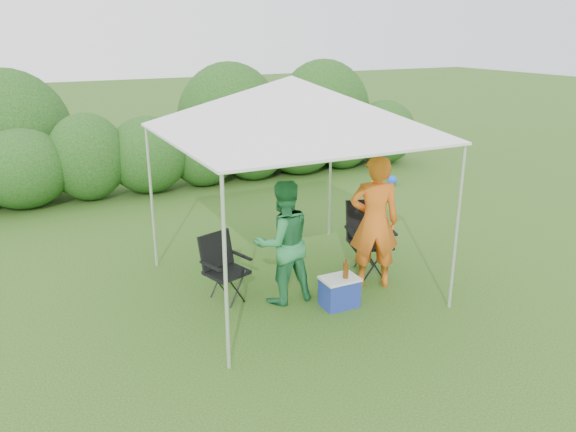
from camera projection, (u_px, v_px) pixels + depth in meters
name	position (u px, v px, depth m)	size (l,w,h in m)	color
ground	(308.00, 299.00, 7.37)	(70.00, 70.00, 0.00)	#38601E
hedge	(183.00, 151.00, 12.25)	(12.64, 1.53, 1.80)	#27561B
canopy	(291.00, 106.00, 7.01)	(3.10, 3.10, 2.83)	silver
chair_right	(368.00, 233.00, 8.09)	(0.75, 0.72, 1.03)	black
chair_left	(222.00, 263.00, 7.27)	(0.64, 0.61, 0.87)	black
man	(374.00, 222.00, 7.52)	(0.67, 0.44, 1.83)	orange
woman	(283.00, 242.00, 7.10)	(0.79, 0.61, 1.62)	#2A8248
cooler	(339.00, 292.00, 7.14)	(0.47, 0.35, 0.39)	#213397
bottle	(346.00, 268.00, 7.03)	(0.07, 0.07, 0.26)	#592D0C
lawn_toy	(381.00, 179.00, 12.72)	(0.56, 0.47, 0.28)	orange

